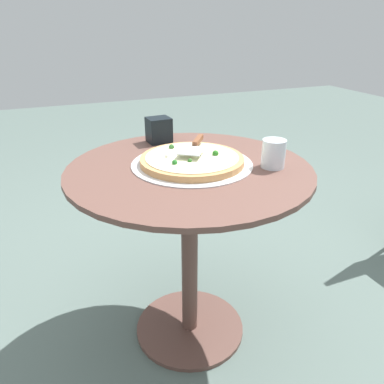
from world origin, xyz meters
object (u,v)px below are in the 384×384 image
object	(u,v)px
patio_table	(189,216)
pizza_on_tray	(192,161)
napkin_dispenser	(159,130)
pizza_server	(195,145)
drinking_cup	(273,154)

from	to	relation	value
patio_table	pizza_on_tray	world-z (taller)	pizza_on_tray
napkin_dispenser	pizza_server	bearing A→B (deg)	100.00
pizza_on_tray	pizza_server	bearing A→B (deg)	148.04
pizza_on_tray	napkin_dispenser	distance (m)	0.30
patio_table	napkin_dispenser	distance (m)	0.40
drinking_cup	pizza_server	bearing A→B (deg)	-130.15
drinking_cup	napkin_dispenser	xyz separation A→B (m)	(-0.43, -0.27, 0.00)
patio_table	pizza_server	size ratio (longest dim) A/B	4.31
patio_table	napkin_dispenser	size ratio (longest dim) A/B	8.42
patio_table	pizza_on_tray	bearing A→B (deg)	134.51
drinking_cup	napkin_dispenser	distance (m)	0.51
patio_table	drinking_cup	distance (m)	0.38
pizza_on_tray	pizza_server	size ratio (longest dim) A/B	2.15
pizza_on_tray	drinking_cup	world-z (taller)	drinking_cup
patio_table	pizza_on_tray	distance (m)	0.21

